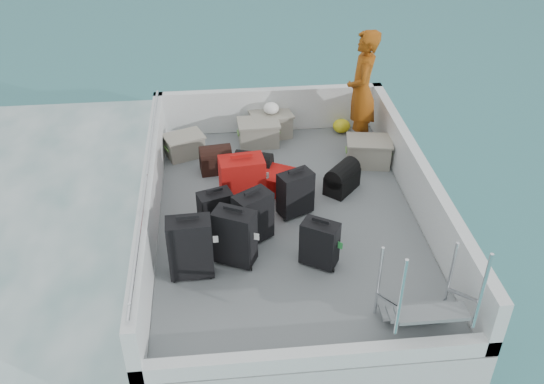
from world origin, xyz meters
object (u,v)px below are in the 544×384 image
Objects in this scene: suitcase_8 at (280,182)px; suitcase_2 at (216,213)px; suitcase_6 at (320,244)px; crate_1 at (259,134)px; suitcase_5 at (242,185)px; passenger at (362,91)px; suitcase_3 at (235,237)px; crate_2 at (271,125)px; crate_3 at (368,153)px; crate_0 at (185,146)px; suitcase_7 at (295,194)px; suitcase_0 at (190,248)px; suitcase_4 at (253,218)px.

suitcase_2 is at bearing 162.78° from suitcase_8.
crate_1 is at bearing 130.46° from suitcase_6.
suitcase_8 is (0.53, 0.40, -0.25)m from suitcase_5.
passenger is (1.51, -0.22, 0.74)m from crate_1.
suitcase_8 is (0.89, 0.86, -0.16)m from suitcase_2.
suitcase_3 reaches higher than suitcase_6.
crate_3 reaches higher than crate_2.
crate_0 is 1.16m from crate_1.
crate_1 is at bearing -85.20° from passenger.
passenger reaches higher than suitcase_6.
suitcase_7 reaches higher than crate_1.
crate_3 is at bearing -36.80° from crate_2.
crate_2 is (0.22, 0.25, 0.00)m from crate_1.
suitcase_0 is 3.37m from crate_3.
suitcase_8 is at bearing 90.61° from suitcase_3.
crate_0 reaches higher than suitcase_8.
crate_3 is (1.91, 0.97, -0.20)m from suitcase_5.
suitcase_3 is 1.02× the size of suitcase_8.
crate_3 is (1.23, 1.12, -0.12)m from suitcase_7.
suitcase_8 is 1.17× the size of crate_2.
suitcase_5 reaches higher than suitcase_6.
crate_2 is (1.36, 0.50, 0.02)m from crate_0.
suitcase_7 reaches higher than suitcase_6.
suitcase_0 is 3.74m from passenger.
crate_2 is (0.72, 3.01, -0.17)m from suitcase_3.
suitcase_4 is 1.15m from suitcase_8.
suitcase_6 is at bearing -58.84° from crate_0.
crate_2 is at bearing 20.13° from crate_0.
suitcase_2 is at bearing -134.38° from suitcase_5.
suitcase_5 is 1.34× the size of suitcase_6.
suitcase_2 is 0.76× the size of suitcase_5.
crate_0 is at bearing -167.87° from crate_1.
suitcase_3 reaches higher than crate_3.
suitcase_8 is (-0.14, 0.55, -0.17)m from suitcase_7.
crate_0 is 0.28× the size of passenger.
suitcase_6 is at bearing -61.54° from suitcase_5.
suitcase_0 reaches higher than crate_2.
crate_3 is (1.09, 2.15, -0.11)m from suitcase_6.
crate_2 is 0.98× the size of crate_3.
suitcase_3 is at bearing -158.28° from suitcase_7.
suitcase_7 is at bearing 35.99° from suitcase_0.
suitcase_0 reaches higher than suitcase_7.
crate_0 is 1.44m from crate_2.
crate_0 is at bearing 90.20° from suitcase_0.
suitcase_6 is 2.41m from crate_3.
suitcase_8 is 1.33× the size of crate_0.
suitcase_4 is (0.24, 0.39, -0.02)m from suitcase_3.
passenger is at bearing 17.96° from suitcase_4.
crate_2 is at bearing 51.09° from suitcase_2.
crate_2 is at bearing 125.77° from suitcase_6.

